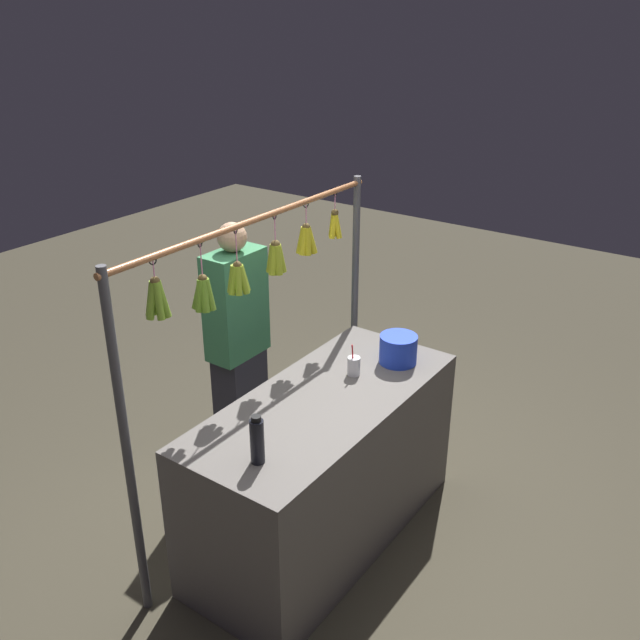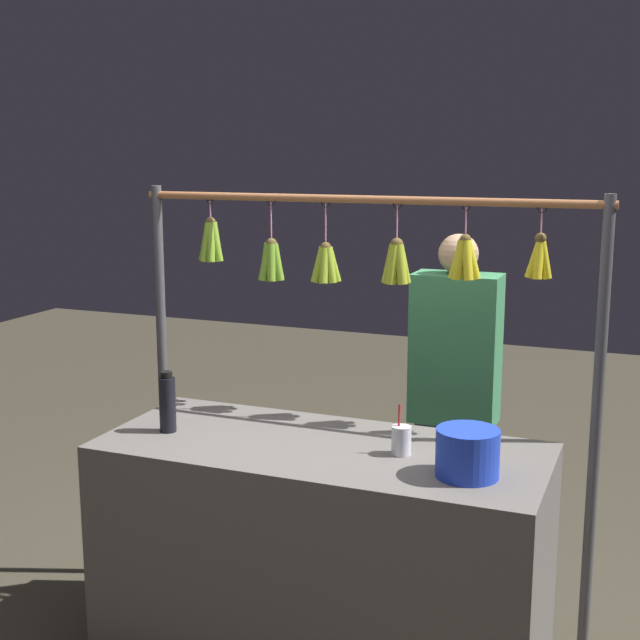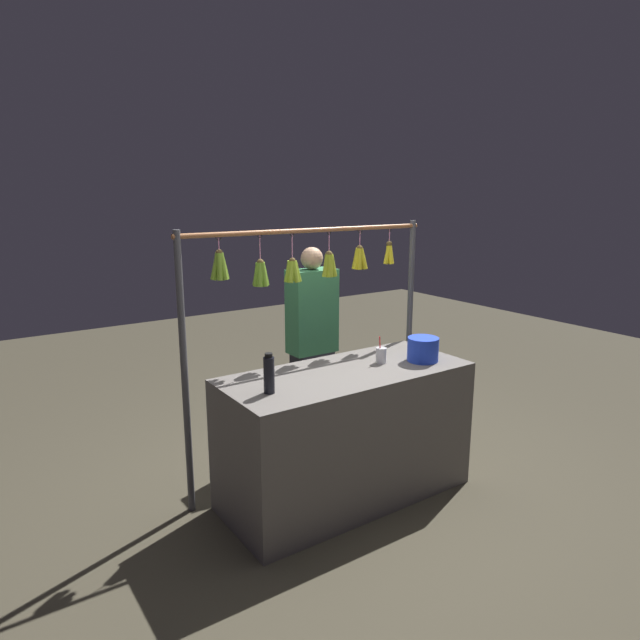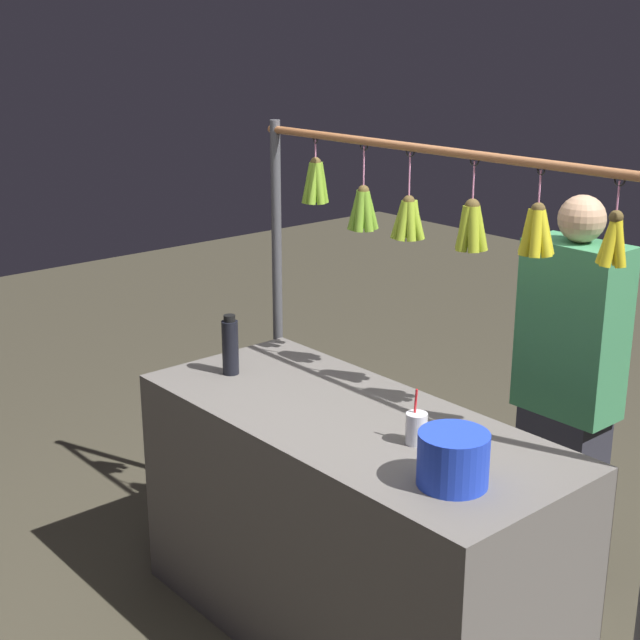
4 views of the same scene
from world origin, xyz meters
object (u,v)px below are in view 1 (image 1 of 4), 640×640
(water_bottle, at_px, (257,440))
(vendor_person, at_px, (238,349))
(drink_cup, at_px, (354,366))
(blue_bucket, at_px, (398,349))

(water_bottle, distance_m, vendor_person, 1.33)
(water_bottle, xyz_separation_m, drink_cup, (-0.93, -0.08, -0.06))
(drink_cup, xyz_separation_m, vendor_person, (0.00, -0.85, -0.15))
(drink_cup, bearing_deg, vendor_person, -89.76)
(drink_cup, height_order, vendor_person, vendor_person)
(water_bottle, distance_m, blue_bucket, 1.20)
(water_bottle, relative_size, drink_cup, 1.29)
(blue_bucket, bearing_deg, drink_cup, -25.18)
(blue_bucket, distance_m, vendor_person, 1.03)
(water_bottle, xyz_separation_m, blue_bucket, (-1.20, 0.04, -0.03))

